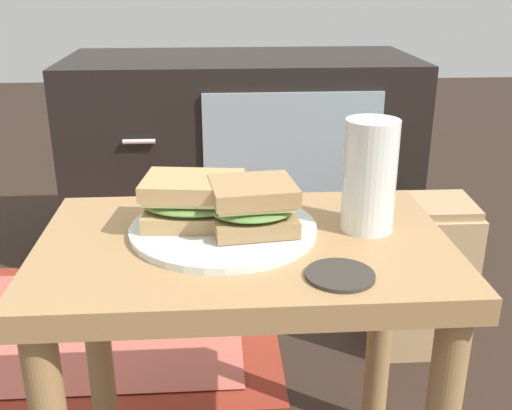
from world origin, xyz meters
The scene contains 9 objects.
side_table centered at (0.00, 0.00, 0.37)m, with size 0.56×0.36×0.46m.
tv_cabinet centered at (0.04, 0.95, 0.29)m, with size 0.96×0.46×0.58m.
area_rug centered at (-0.37, 0.52, 0.00)m, with size 0.93×0.65×0.01m.
plate centered at (-0.03, 0.03, 0.47)m, with size 0.26×0.26×0.01m, color silver.
sandwich_front centered at (-0.07, 0.04, 0.50)m, with size 0.15×0.12×0.07m.
sandwich_back centered at (0.01, 0.01, 0.50)m, with size 0.13×0.12×0.07m.
beer_glass centered at (0.17, 0.03, 0.54)m, with size 0.07×0.07×0.16m.
coaster centered at (0.11, -0.12, 0.46)m, with size 0.08×0.08×0.01m, color #332D28.
paper_bag centered at (0.41, 0.41, 0.17)m, with size 0.20×0.15×0.35m.
Camera 1 is at (-0.03, -0.75, 0.80)m, focal length 42.53 mm.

